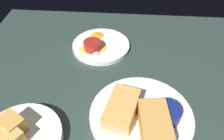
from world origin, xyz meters
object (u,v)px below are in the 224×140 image
at_px(plate_chips_companion, 101,46).
at_px(ramekin_light_gravy, 92,45).
at_px(sandwich_half_near, 122,108).
at_px(bread_basket_rear, 20,138).
at_px(plate_sandwich_main, 141,116).
at_px(spoon_by_gravy_ramekin, 97,51).
at_px(sandwich_half_far, 155,124).
at_px(ramekin_dark_sauce, 166,113).
at_px(spoon_by_dark_ramekin, 144,116).

xyz_separation_m(plate_chips_companion, ramekin_light_gravy, (-0.03, 0.03, 0.03)).
xyz_separation_m(sandwich_half_near, plate_chips_companion, (0.32, 0.10, -0.03)).
bearing_deg(bread_basket_rear, ramekin_light_gravy, -18.69).
bearing_deg(plate_sandwich_main, spoon_by_gravy_ramekin, 30.49).
relative_size(sandwich_half_far, spoon_by_gravy_ramekin, 1.40).
bearing_deg(plate_chips_companion, spoon_by_gravy_ramekin, 169.62).
relative_size(sandwich_half_far, bread_basket_rear, 0.67).
relative_size(plate_sandwich_main, ramekin_light_gravy, 4.48).
bearing_deg(bread_basket_rear, plate_sandwich_main, -71.55).
relative_size(spoon_by_gravy_ramekin, bread_basket_rear, 0.48).
distance_m(plate_chips_companion, ramekin_light_gravy, 0.05).
bearing_deg(sandwich_half_far, ramekin_dark_sauce, -40.46).
xyz_separation_m(ramekin_dark_sauce, spoon_by_gravy_ramekin, (0.28, 0.23, -0.02)).
height_order(ramekin_dark_sauce, spoon_by_dark_ramekin, ramekin_dark_sauce).
distance_m(plate_sandwich_main, sandwich_half_far, 0.06).
xyz_separation_m(spoon_by_gravy_ramekin, bread_basket_rear, (-0.37, 0.15, 0.00)).
bearing_deg(bread_basket_rear, spoon_by_gravy_ramekin, -21.88).
xyz_separation_m(sandwich_half_far, bread_basket_rear, (-0.06, 0.34, -0.02)).
height_order(plate_sandwich_main, bread_basket_rear, bread_basket_rear).
distance_m(spoon_by_dark_ramekin, ramekin_light_gravy, 0.35).
relative_size(spoon_by_dark_ramekin, spoon_by_gravy_ramekin, 1.00).
bearing_deg(plate_sandwich_main, sandwich_half_far, -145.93).
bearing_deg(spoon_by_dark_ramekin, plate_sandwich_main, 29.69).
xyz_separation_m(ramekin_dark_sauce, ramekin_light_gravy, (0.29, 0.24, -0.00)).
bearing_deg(spoon_by_gravy_ramekin, plate_chips_companion, -10.38).
bearing_deg(ramekin_dark_sauce, spoon_by_dark_ramekin, 93.82).
relative_size(ramekin_light_gravy, bread_basket_rear, 0.31).
bearing_deg(sandwich_half_near, spoon_by_gravy_ramekin, 20.73).
bearing_deg(ramekin_light_gravy, sandwich_half_near, -156.88).
distance_m(plate_sandwich_main, bread_basket_rear, 0.33).
height_order(sandwich_half_near, sandwich_half_far, same).
height_order(plate_sandwich_main, ramekin_light_gravy, ramekin_light_gravy).
bearing_deg(sandwich_half_near, plate_sandwich_main, -85.93).
height_order(plate_chips_companion, spoon_by_gravy_ramekin, spoon_by_gravy_ramekin).
bearing_deg(ramekin_light_gravy, bread_basket_rear, 161.31).
xyz_separation_m(sandwich_half_near, ramekin_light_gravy, (0.29, 0.12, -0.01)).
relative_size(plate_sandwich_main, ramekin_dark_sauce, 3.69).
height_order(ramekin_dark_sauce, ramekin_light_gravy, ramekin_dark_sauce).
height_order(ramekin_light_gravy, spoon_by_gravy_ramekin, ramekin_light_gravy).
bearing_deg(ramekin_light_gravy, spoon_by_dark_ramekin, -147.96).
bearing_deg(bread_basket_rear, sandwich_half_near, -68.65).
relative_size(sandwich_half_near, bread_basket_rear, 0.70).
height_order(spoon_by_dark_ramekin, plate_chips_companion, spoon_by_dark_ramekin).
relative_size(sandwich_half_far, ramekin_dark_sauce, 1.75).
bearing_deg(bread_basket_rear, plate_chips_companion, -20.67).
distance_m(sandwich_half_near, sandwich_half_far, 0.10).
bearing_deg(sandwich_half_near, spoon_by_dark_ramekin, -95.37).
distance_m(spoon_by_dark_ramekin, spoon_by_gravy_ramekin, 0.33).
bearing_deg(spoon_by_gravy_ramekin, plate_sandwich_main, -149.51).
distance_m(sandwich_half_near, bread_basket_rear, 0.27).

